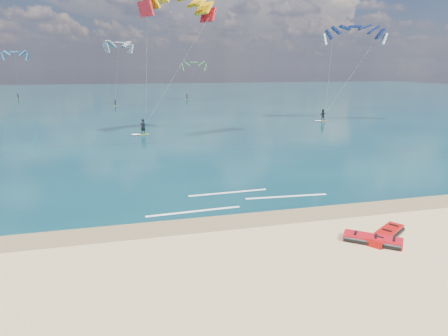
# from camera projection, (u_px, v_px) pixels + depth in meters

# --- Properties ---
(ground) EXTENTS (320.00, 320.00, 0.00)m
(ground) POSITION_uv_depth(u_px,v_px,m) (167.00, 128.00, 57.61)
(ground) COLOR tan
(ground) RESTS_ON ground
(wet_sand_strip) EXTENTS (320.00, 2.40, 0.01)m
(wet_sand_strip) POSITION_uv_depth(u_px,v_px,m) (240.00, 220.00, 22.87)
(wet_sand_strip) COLOR brown
(wet_sand_strip) RESTS_ON ground
(sea) EXTENTS (320.00, 200.00, 0.04)m
(sea) POSITION_uv_depth(u_px,v_px,m) (142.00, 97.00, 117.70)
(sea) COLOR #0A2B3A
(sea) RESTS_ON ground
(packed_kite_left) EXTENTS (3.42, 2.80, 0.42)m
(packed_kite_left) POSITION_uv_depth(u_px,v_px,m) (385.00, 238.00, 20.52)
(packed_kite_left) COLOR red
(packed_kite_left) RESTS_ON ground
(packed_kite_mid) EXTENTS (3.09, 2.84, 0.44)m
(packed_kite_mid) POSITION_uv_depth(u_px,v_px,m) (372.00, 243.00, 19.91)
(packed_kite_mid) COLOR red
(packed_kite_mid) RESTS_ON ground
(kitesurfer_main) EXTENTS (12.07, 9.04, 18.05)m
(kitesurfer_main) POSITION_uv_depth(u_px,v_px,m) (160.00, 60.00, 47.36)
(kitesurfer_main) COLOR #C2E01A
(kitesurfer_main) RESTS_ON sea
(kitesurfer_far) EXTENTS (10.62, 6.47, 16.28)m
(kitesurfer_far) POSITION_uv_depth(u_px,v_px,m) (340.00, 66.00, 61.58)
(kitesurfer_far) COLOR yellow
(kitesurfer_far) RESTS_ON sea
(shoreline_foam) EXTENTS (12.36, 3.60, 0.01)m
(shoreline_foam) POSITION_uv_depth(u_px,v_px,m) (237.00, 200.00, 26.30)
(shoreline_foam) COLOR white
(shoreline_foam) RESTS_ON ground
(distant_kites) EXTENTS (53.06, 34.46, 13.57)m
(distant_kites) POSITION_uv_depth(u_px,v_px,m) (81.00, 79.00, 92.50)
(distant_kites) COLOR #226996
(distant_kites) RESTS_ON ground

